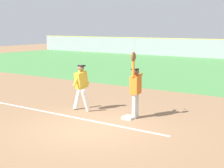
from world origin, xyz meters
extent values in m
plane|color=#936D4C|center=(0.00, 0.00, 0.00)|extent=(78.76, 78.76, 0.00)
cube|color=white|center=(-3.65, 0.79, 0.00)|extent=(12.00, 0.28, 0.01)
cube|color=white|center=(0.35, 1.69, 0.04)|extent=(0.39, 0.39, 0.08)
cylinder|color=silver|center=(0.48, 1.98, 0.42)|extent=(0.17, 0.17, 0.85)
cylinder|color=silver|center=(0.51, 1.78, 0.42)|extent=(0.17, 0.17, 0.85)
cube|color=orange|center=(0.50, 1.88, 1.15)|extent=(0.32, 0.47, 0.60)
sphere|color=brown|center=(0.50, 1.88, 1.60)|extent=(0.26, 0.26, 0.23)
cube|color=black|center=(0.47, 1.88, 1.68)|extent=(0.25, 0.23, 0.05)
cylinder|color=orange|center=(0.53, 1.66, 1.76)|extent=(0.10, 0.10, 0.62)
cylinder|color=orange|center=(0.47, 2.10, 1.45)|extent=(0.18, 0.63, 0.09)
ellipsoid|color=brown|center=(0.53, 1.66, 2.12)|extent=(0.18, 0.30, 0.32)
cylinder|color=white|center=(-1.44, 1.58, 0.42)|extent=(0.18, 0.44, 0.85)
cylinder|color=white|center=(-1.99, 1.78, 0.42)|extent=(0.18, 0.44, 0.85)
cube|color=gold|center=(-1.71, 1.68, 1.15)|extent=(0.29, 0.54, 0.66)
sphere|color=#8C6647|center=(-1.71, 1.68, 1.60)|extent=(0.24, 0.24, 0.23)
cube|color=black|center=(-1.68, 1.68, 1.68)|extent=(0.23, 0.21, 0.05)
cylinder|color=gold|center=(-1.70, 1.90, 1.23)|extent=(0.12, 0.41, 0.58)
cylinder|color=gold|center=(-1.73, 1.46, 1.23)|extent=(0.12, 0.41, 0.58)
sphere|color=white|center=(0.35, 1.98, 2.17)|extent=(0.07, 0.07, 0.07)
cylinder|color=gray|center=(-27.30, 25.54, 0.91)|extent=(0.08, 0.08, 1.82)
cylinder|color=gray|center=(-13.65, 25.54, 0.91)|extent=(0.08, 0.08, 1.82)
cube|color=tan|center=(-9.01, 29.42, 0.57)|extent=(4.53, 2.21, 0.55)
cube|color=#2D333D|center=(-9.01, 29.42, 1.05)|extent=(2.32, 1.90, 0.40)
cylinder|color=black|center=(-7.63, 30.47, 0.30)|extent=(0.61, 0.26, 0.60)
cylinder|color=black|center=(-7.50, 28.58, 0.30)|extent=(0.61, 0.26, 0.60)
cylinder|color=black|center=(-10.53, 30.26, 0.30)|extent=(0.61, 0.26, 0.60)
cylinder|color=black|center=(-10.39, 28.37, 0.30)|extent=(0.61, 0.26, 0.60)
cylinder|color=black|center=(-5.47, 30.70, 0.30)|extent=(0.60, 0.23, 0.60)
cylinder|color=black|center=(-5.45, 28.80, 0.30)|extent=(0.60, 0.23, 0.60)
camera|label=1|loc=(6.41, -8.13, 3.10)|focal=55.99mm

